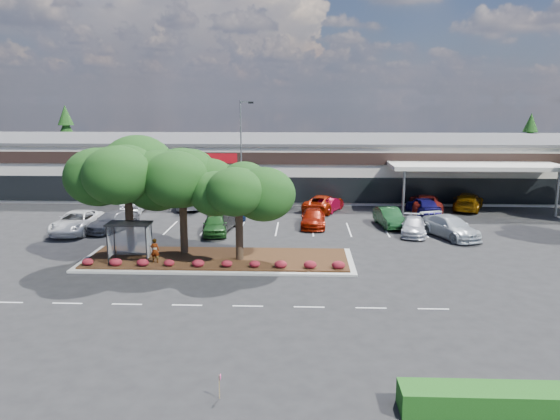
{
  "coord_description": "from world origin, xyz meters",
  "views": [
    {
      "loc": [
        3.6,
        -30.82,
        10.55
      ],
      "look_at": [
        1.96,
        8.59,
        2.6
      ],
      "focal_mm": 35.0,
      "sensor_mm": 36.0,
      "label": 1
    }
  ],
  "objects_px": {
    "car_1": "(112,221)",
    "survey_stake": "(220,383)",
    "light_pole": "(242,165)",
    "car_0": "(77,222)"
  },
  "relations": [
    {
      "from": "car_1",
      "to": "car_0",
      "type": "bearing_deg",
      "value": -141.88
    },
    {
      "from": "light_pole",
      "to": "car_0",
      "type": "distance_m",
      "value": 15.22
    },
    {
      "from": "light_pole",
      "to": "car_1",
      "type": "bearing_deg",
      "value": -147.11
    },
    {
      "from": "survey_stake",
      "to": "car_0",
      "type": "xyz_separation_m",
      "value": [
        -15.41,
        24.64,
        0.24
      ]
    },
    {
      "from": "light_pole",
      "to": "car_0",
      "type": "relative_size",
      "value": 1.73
    },
    {
      "from": "survey_stake",
      "to": "car_1",
      "type": "relative_size",
      "value": 0.18
    },
    {
      "from": "light_pole",
      "to": "survey_stake",
      "type": "bearing_deg",
      "value": -85.29
    },
    {
      "from": "car_1",
      "to": "survey_stake",
      "type": "bearing_deg",
      "value": -41.63
    },
    {
      "from": "light_pole",
      "to": "car_1",
      "type": "relative_size",
      "value": 2.0
    },
    {
      "from": "car_0",
      "to": "survey_stake",
      "type": "bearing_deg",
      "value": -57.44
    }
  ]
}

